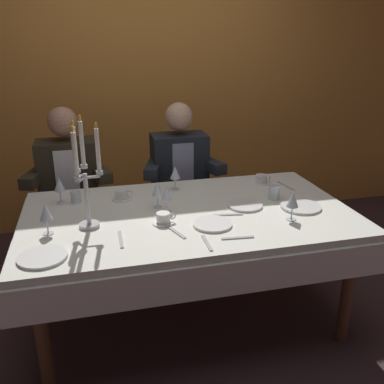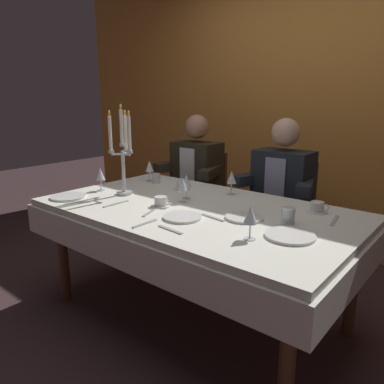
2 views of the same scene
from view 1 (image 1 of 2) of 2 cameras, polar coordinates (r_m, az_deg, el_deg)
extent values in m
plane|color=#3F2B2E|center=(2.85, -0.42, -16.42)|extent=(12.00, 12.00, 0.00)
cube|color=orange|center=(3.93, -6.35, 15.04)|extent=(6.00, 0.12, 2.70)
cube|color=white|center=(2.49, -0.46, -3.02)|extent=(1.90, 1.10, 0.04)
cube|color=white|center=(2.53, -0.45, -5.31)|extent=(1.94, 1.14, 0.18)
cylinder|color=brown|center=(2.27, -19.53, -17.80)|extent=(0.07, 0.07, 0.70)
cylinder|color=brown|center=(2.63, 20.26, -12.17)|extent=(0.07, 0.07, 0.70)
cylinder|color=brown|center=(2.99, -18.25, -7.72)|extent=(0.07, 0.07, 0.70)
cylinder|color=brown|center=(3.27, 12.06, -4.61)|extent=(0.07, 0.07, 0.70)
cylinder|color=silver|center=(2.34, -13.66, -4.36)|extent=(0.11, 0.11, 0.02)
cylinder|color=silver|center=(2.29, -13.96, -0.94)|extent=(0.02, 0.02, 0.28)
cylinder|color=silver|center=(2.23, -14.35, 3.37)|extent=(0.04, 0.04, 0.02)
cylinder|color=white|center=(2.20, -14.63, 6.37)|extent=(0.02, 0.02, 0.22)
ellipsoid|color=yellow|center=(2.17, -14.92, 9.62)|extent=(0.02, 0.02, 0.03)
cylinder|color=silver|center=(2.25, -13.27, 1.99)|extent=(0.07, 0.01, 0.01)
cylinder|color=silver|center=(2.24, -12.35, 2.56)|extent=(0.04, 0.04, 0.02)
cylinder|color=white|center=(2.21, -12.59, 5.53)|extent=(0.02, 0.02, 0.22)
ellipsoid|color=yellow|center=(2.18, -12.84, 8.76)|extent=(0.02, 0.02, 0.03)
cylinder|color=silver|center=(2.28, -14.70, 2.12)|extent=(0.05, 0.07, 0.01)
cylinder|color=silver|center=(2.30, -15.21, 2.80)|extent=(0.04, 0.04, 0.02)
cylinder|color=white|center=(2.27, -15.49, 5.69)|extent=(0.02, 0.02, 0.22)
ellipsoid|color=yellow|center=(2.25, -15.79, 8.83)|extent=(0.02, 0.02, 0.03)
cylinder|color=silver|center=(2.22, -14.70, 1.61)|extent=(0.05, 0.07, 0.01)
cylinder|color=silver|center=(2.18, -15.23, 1.80)|extent=(0.04, 0.04, 0.02)
cylinder|color=white|center=(2.15, -15.53, 4.84)|extent=(0.02, 0.02, 0.22)
ellipsoid|color=yellow|center=(2.12, -15.85, 8.16)|extent=(0.02, 0.02, 0.03)
cylinder|color=white|center=(2.09, -19.52, -8.24)|extent=(0.23, 0.23, 0.01)
cylinder|color=white|center=(2.30, 2.79, -4.33)|extent=(0.21, 0.21, 0.01)
cylinder|color=white|center=(2.61, 14.45, -1.92)|extent=(0.24, 0.24, 0.01)
cylinder|color=white|center=(2.57, 7.16, -1.79)|extent=(0.21, 0.21, 0.01)
cylinder|color=silver|center=(2.54, -4.64, -2.03)|extent=(0.06, 0.06, 0.00)
cylinder|color=silver|center=(2.53, -4.66, -1.20)|extent=(0.01, 0.01, 0.07)
cone|color=silver|center=(2.50, -4.71, 0.50)|extent=(0.07, 0.07, 0.08)
cylinder|color=silver|center=(2.72, -17.21, -1.35)|extent=(0.06, 0.06, 0.00)
cylinder|color=silver|center=(2.71, -17.30, -0.57)|extent=(0.01, 0.01, 0.07)
cone|color=silver|center=(2.68, -17.48, 1.03)|extent=(0.07, 0.07, 0.08)
cylinder|color=maroon|center=(2.69, -17.42, 0.53)|extent=(0.04, 0.04, 0.03)
cylinder|color=silver|center=(2.43, 13.21, -3.61)|extent=(0.06, 0.06, 0.00)
cylinder|color=silver|center=(2.42, 13.29, -2.75)|extent=(0.01, 0.01, 0.07)
cone|color=silver|center=(2.39, 13.44, -0.98)|extent=(0.07, 0.07, 0.08)
cylinder|color=silver|center=(2.83, -2.30, 0.37)|extent=(0.06, 0.06, 0.00)
cylinder|color=silver|center=(2.81, -2.32, 1.12)|extent=(0.01, 0.01, 0.07)
cone|color=silver|center=(2.79, -2.34, 2.68)|extent=(0.07, 0.07, 0.08)
cylinder|color=#E0D172|center=(2.79, -2.33, 2.20)|extent=(0.04, 0.04, 0.03)
cylinder|color=silver|center=(2.33, -18.79, -5.30)|extent=(0.06, 0.06, 0.00)
cylinder|color=silver|center=(2.31, -18.91, -4.42)|extent=(0.01, 0.01, 0.07)
cone|color=silver|center=(2.28, -19.13, -2.59)|extent=(0.07, 0.07, 0.08)
cylinder|color=maroon|center=(2.29, -19.06, -3.15)|extent=(0.04, 0.04, 0.03)
cylinder|color=silver|center=(2.47, -3.43, -2.67)|extent=(0.06, 0.06, 0.00)
cylinder|color=silver|center=(2.46, -3.45, -1.82)|extent=(0.01, 0.01, 0.07)
cone|color=silver|center=(2.43, -3.49, -0.07)|extent=(0.07, 0.07, 0.08)
cylinder|color=#E0D172|center=(2.44, -3.48, -0.61)|extent=(0.04, 0.04, 0.03)
cylinder|color=silver|center=(2.70, 10.99, -0.05)|extent=(0.07, 0.07, 0.09)
cylinder|color=silver|center=(2.69, -15.39, -0.60)|extent=(0.06, 0.06, 0.08)
cylinder|color=white|center=(2.98, 9.28, 1.23)|extent=(0.12, 0.12, 0.01)
cylinder|color=white|center=(2.97, 9.32, 1.78)|extent=(0.08, 0.08, 0.05)
torus|color=white|center=(2.99, 10.20, 1.90)|extent=(0.04, 0.01, 0.04)
cylinder|color=white|center=(2.33, -3.88, -4.15)|extent=(0.12, 0.12, 0.01)
cylinder|color=white|center=(2.32, -3.90, -3.46)|extent=(0.08, 0.08, 0.05)
torus|color=white|center=(2.32, -2.69, -3.28)|extent=(0.04, 0.01, 0.04)
cylinder|color=white|center=(2.69, -9.44, -0.93)|extent=(0.12, 0.12, 0.01)
cylinder|color=white|center=(2.68, -9.47, -0.32)|extent=(0.08, 0.08, 0.05)
torus|color=white|center=(2.68, -8.41, -0.17)|extent=(0.04, 0.01, 0.04)
cube|color=#B7B7BC|center=(2.11, 2.03, -6.88)|extent=(0.02, 0.17, 0.01)
cube|color=#B7B7BC|center=(2.95, 12.49, 0.80)|extent=(0.05, 0.19, 0.01)
cube|color=#B7B7BC|center=(2.17, -9.58, -6.30)|extent=(0.02, 0.19, 0.01)
cube|color=#B7B7BC|center=(2.22, -2.12, -5.43)|extent=(0.07, 0.17, 0.01)
cube|color=#B7B7BC|center=(2.43, 4.89, -3.06)|extent=(0.17, 0.04, 0.01)
cube|color=#B7B7BC|center=(2.17, 6.17, -6.16)|extent=(0.17, 0.03, 0.01)
cylinder|color=brown|center=(3.30, -18.66, -7.78)|extent=(0.04, 0.04, 0.42)
cylinder|color=brown|center=(3.28, -12.36, -7.29)|extent=(0.04, 0.04, 0.42)
cylinder|color=brown|center=(3.62, -18.30, -5.15)|extent=(0.04, 0.04, 0.42)
cylinder|color=brown|center=(3.61, -12.60, -4.69)|extent=(0.04, 0.04, 0.42)
cube|color=brown|center=(3.35, -15.85, -2.65)|extent=(0.42, 0.42, 0.04)
cube|color=brown|center=(3.45, -16.18, 2.22)|extent=(0.38, 0.04, 0.44)
cube|color=#2C261B|center=(3.26, -16.34, 2.05)|extent=(0.42, 0.26, 0.54)
cube|color=white|center=(3.12, -16.45, 1.82)|extent=(0.16, 0.01, 0.40)
sphere|color=tan|center=(3.16, -17.07, 9.04)|extent=(0.21, 0.21, 0.21)
cube|color=#2C261B|center=(3.17, -20.42, 1.84)|extent=(0.19, 0.34, 0.08)
cube|color=#2C261B|center=(3.14, -12.46, 2.53)|extent=(0.19, 0.34, 0.08)
cylinder|color=brown|center=(3.32, -4.01, -6.51)|extent=(0.04, 0.04, 0.42)
cylinder|color=brown|center=(3.39, 2.02, -5.86)|extent=(0.04, 0.04, 0.42)
cylinder|color=brown|center=(3.64, -5.02, -4.01)|extent=(0.04, 0.04, 0.42)
cylinder|color=brown|center=(3.70, 0.50, -3.47)|extent=(0.04, 0.04, 0.42)
cube|color=brown|center=(3.42, -1.67, -1.42)|extent=(0.42, 0.42, 0.04)
cube|color=brown|center=(3.51, -2.37, 3.34)|extent=(0.38, 0.04, 0.44)
cube|color=#1D232B|center=(3.32, -1.72, 3.23)|extent=(0.42, 0.26, 0.54)
cube|color=#9093B4|center=(3.18, -1.20, 3.05)|extent=(0.16, 0.01, 0.40)
sphere|color=#D7A989|center=(3.22, -1.79, 10.13)|extent=(0.21, 0.21, 0.21)
cube|color=#1D232B|center=(3.18, -5.23, 3.11)|extent=(0.19, 0.34, 0.08)
cube|color=#1D232B|center=(3.27, 2.43, 3.67)|extent=(0.19, 0.34, 0.08)
camera|label=2|loc=(1.99, 59.20, 1.04)|focal=34.86mm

